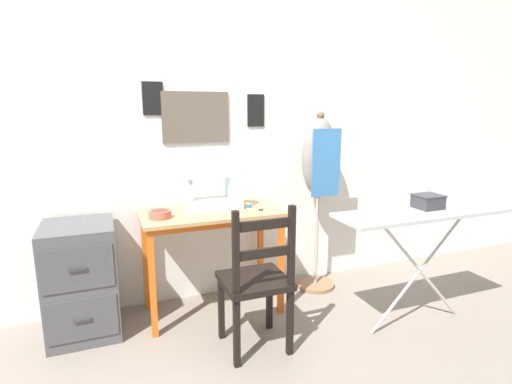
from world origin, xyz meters
TOP-DOWN VIEW (x-y plane):
  - ground_plane at (0.00, 0.00)m, footprint 14.00×14.00m
  - wall_back at (-0.00, 0.55)m, footprint 10.00×0.07m
  - sewing_table at (0.00, 0.23)m, footprint 0.99×0.49m
  - sewing_machine at (0.06, 0.29)m, footprint 0.41×0.17m
  - fabric_bowl at (-0.37, 0.20)m, footprint 0.15×0.15m
  - scissors at (0.37, 0.17)m, footprint 0.13×0.12m
  - thread_spool_near_machine at (0.28, 0.23)m, footprint 0.04×0.04m
  - thread_spool_mid_table at (0.33, 0.33)m, footprint 0.04×0.04m
  - wooden_chair at (0.12, -0.32)m, footprint 0.40×0.38m
  - filing_cabinet at (-0.88, 0.27)m, footprint 0.44×0.48m
  - dress_form at (0.91, 0.33)m, footprint 0.32×0.32m
  - ironing_board at (1.27, -0.45)m, footprint 1.25×0.35m
  - storage_box at (1.33, -0.41)m, footprint 0.17×0.16m

SIDE VIEW (x-z plane):
  - ground_plane at x=0.00m, z-range 0.00..0.00m
  - filing_cabinet at x=-0.88m, z-range 0.00..0.75m
  - wooden_chair at x=0.12m, z-range -0.02..0.92m
  - sewing_table at x=0.00m, z-range 0.27..1.03m
  - scissors at x=0.37m, z-range 0.76..0.77m
  - ironing_board at x=1.27m, z-range 0.36..1.19m
  - thread_spool_mid_table at x=0.33m, z-range 0.77..0.80m
  - thread_spool_near_machine at x=0.28m, z-range 0.77..0.80m
  - fabric_bowl at x=-0.37m, z-range 0.77..0.82m
  - storage_box at x=1.33m, z-range 0.82..0.92m
  - sewing_machine at x=0.06m, z-range 0.74..1.07m
  - dress_form at x=0.91m, z-range 0.29..1.74m
  - wall_back at x=0.00m, z-range 0.00..2.55m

